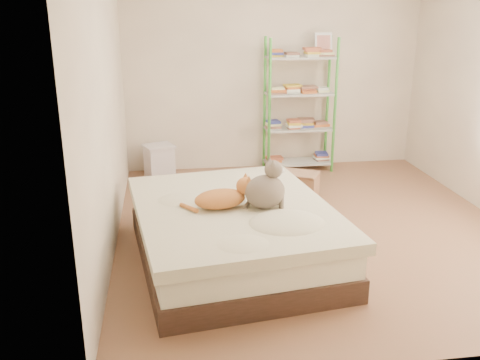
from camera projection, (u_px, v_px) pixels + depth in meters
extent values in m
cube|color=#8C5C40|center=(314.00, 227.00, 5.27)|extent=(3.80, 4.20, 0.01)
cube|color=#F8E6C5|center=(274.00, 68.00, 6.82)|extent=(3.80, 0.01, 2.60)
cube|color=#F8E6C5|center=(429.00, 162.00, 2.88)|extent=(3.80, 0.01, 2.60)
cube|color=#F8E6C5|center=(106.00, 101.00, 4.60)|extent=(0.01, 4.20, 2.60)
cube|color=#422B24|center=(233.00, 249.00, 4.58)|extent=(1.78, 2.11, 0.19)
cube|color=#F7F2CC|center=(233.00, 228.00, 4.52)|extent=(1.73, 2.05, 0.21)
cube|color=beige|center=(233.00, 211.00, 4.47)|extent=(1.81, 2.15, 0.10)
cylinder|color=green|center=(269.00, 109.00, 6.59)|extent=(0.04, 0.04, 1.70)
cylinder|color=green|center=(265.00, 104.00, 6.89)|extent=(0.04, 0.04, 1.70)
cylinder|color=green|center=(335.00, 107.00, 6.71)|extent=(0.04, 0.04, 1.70)
cylinder|color=green|center=(328.00, 102.00, 7.01)|extent=(0.04, 0.04, 1.70)
cube|color=#B4B2A8|center=(297.00, 162.00, 7.04)|extent=(0.86, 0.34, 0.02)
cube|color=#B4B2A8|center=(299.00, 128.00, 6.90)|extent=(0.86, 0.34, 0.02)
cube|color=#B4B2A8|center=(300.00, 94.00, 6.75)|extent=(0.86, 0.34, 0.02)
cube|color=#B4B2A8|center=(301.00, 57.00, 6.61)|extent=(0.86, 0.34, 0.02)
cube|color=#B45B3B|center=(275.00, 159.00, 6.98)|extent=(0.20, 0.16, 0.09)
cube|color=#B45B3B|center=(320.00, 157.00, 7.06)|extent=(0.20, 0.16, 0.09)
cube|color=#B45B3B|center=(276.00, 125.00, 6.84)|extent=(0.20, 0.16, 0.09)
cube|color=#B45B3B|center=(291.00, 124.00, 6.86)|extent=(0.20, 0.16, 0.09)
cube|color=#B45B3B|center=(306.00, 124.00, 6.89)|extent=(0.20, 0.16, 0.09)
cube|color=#B45B3B|center=(321.00, 123.00, 6.92)|extent=(0.20, 0.16, 0.09)
cube|color=#B45B3B|center=(277.00, 90.00, 6.69)|extent=(0.20, 0.16, 0.09)
cube|color=#B45B3B|center=(292.00, 89.00, 6.72)|extent=(0.20, 0.16, 0.09)
cube|color=#B45B3B|center=(308.00, 89.00, 6.75)|extent=(0.20, 0.16, 0.09)
cube|color=#B45B3B|center=(323.00, 89.00, 6.77)|extent=(0.20, 0.16, 0.09)
cube|color=#B45B3B|center=(277.00, 53.00, 6.55)|extent=(0.20, 0.16, 0.09)
cube|color=#B45B3B|center=(293.00, 53.00, 6.57)|extent=(0.20, 0.16, 0.09)
cube|color=#B45B3B|center=(309.00, 53.00, 6.60)|extent=(0.20, 0.16, 0.09)
cube|color=#B45B3B|center=(325.00, 52.00, 6.63)|extent=(0.20, 0.16, 0.09)
cube|color=white|center=(323.00, 44.00, 6.64)|extent=(0.22, 0.08, 0.28)
cube|color=red|center=(324.00, 44.00, 6.63)|extent=(0.17, 0.05, 0.21)
cube|color=tan|center=(297.00, 187.00, 5.94)|extent=(0.56, 0.52, 0.31)
cube|color=#5E389B|center=(308.00, 192.00, 5.80)|extent=(0.24, 0.13, 0.07)
cube|color=tan|center=(301.00, 178.00, 5.74)|extent=(0.46, 0.32, 0.10)
cube|color=silver|center=(159.00, 162.00, 6.74)|extent=(0.40, 0.37, 0.37)
cube|color=silver|center=(159.00, 146.00, 6.68)|extent=(0.44, 0.41, 0.03)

